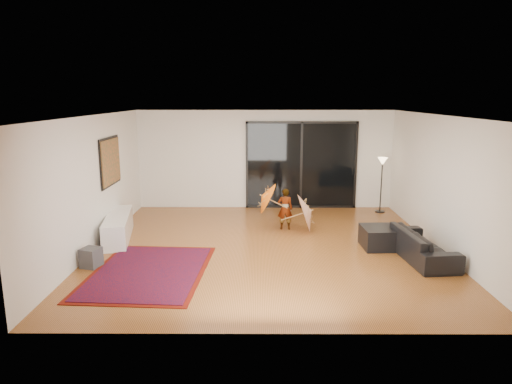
{
  "coord_description": "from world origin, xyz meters",
  "views": [
    {
      "loc": [
        -0.19,
        -8.99,
        3.08
      ],
      "look_at": [
        -0.24,
        0.35,
        1.1
      ],
      "focal_mm": 32.0,
      "sensor_mm": 36.0,
      "label": 1
    }
  ],
  "objects_px": {
    "sofa": "(421,245)",
    "ottoman": "(381,237)",
    "child": "(285,209)",
    "media_console": "(118,227)"
  },
  "relations": [
    {
      "from": "sofa",
      "to": "child",
      "type": "height_order",
      "value": "child"
    },
    {
      "from": "sofa",
      "to": "ottoman",
      "type": "distance_m",
      "value": 0.89
    },
    {
      "from": "media_console",
      "to": "child",
      "type": "relative_size",
      "value": 1.96
    },
    {
      "from": "media_console",
      "to": "sofa",
      "type": "distance_m",
      "value": 6.32
    },
    {
      "from": "sofa",
      "to": "child",
      "type": "xyz_separation_m",
      "value": [
        -2.51,
        1.97,
        0.21
      ]
    },
    {
      "from": "ottoman",
      "to": "child",
      "type": "bearing_deg",
      "value": 145.19
    },
    {
      "from": "sofa",
      "to": "ottoman",
      "type": "height_order",
      "value": "sofa"
    },
    {
      "from": "media_console",
      "to": "ottoman",
      "type": "relative_size",
      "value": 2.55
    },
    {
      "from": "media_console",
      "to": "ottoman",
      "type": "height_order",
      "value": "media_console"
    },
    {
      "from": "media_console",
      "to": "ottoman",
      "type": "bearing_deg",
      "value": -16.47
    }
  ]
}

